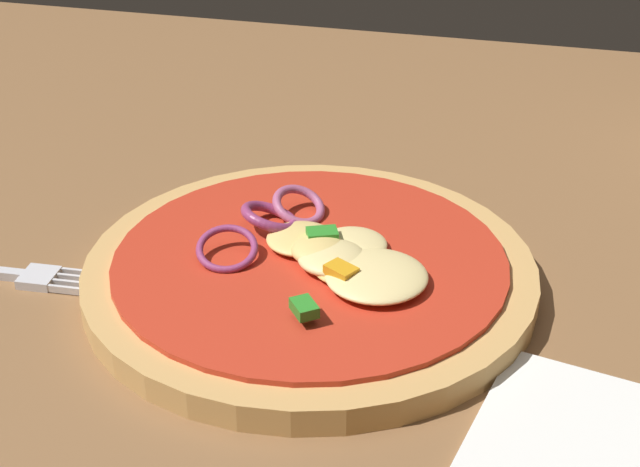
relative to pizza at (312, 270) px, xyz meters
name	(u,v)px	position (x,y,z in m)	size (l,w,h in m)	color
dining_table	(296,312)	(-0.01, 0.00, -0.03)	(1.31, 0.87, 0.04)	brown
pizza	(312,270)	(0.00, 0.00, 0.00)	(0.23, 0.23, 0.03)	tan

